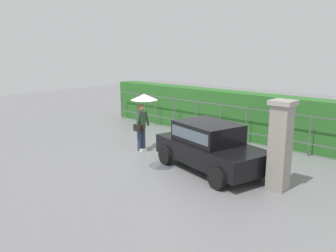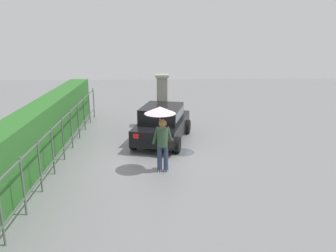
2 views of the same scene
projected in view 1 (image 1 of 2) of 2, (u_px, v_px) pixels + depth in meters
ground_plane at (168, 156)px, 12.45m from camera, size 40.00×40.00×0.00m
car at (209, 145)px, 10.91m from camera, size 3.99×2.56×1.48m
pedestrian at (143, 109)px, 12.79m from camera, size 0.97×0.97×2.09m
gate_pillar at (280, 145)px, 9.29m from camera, size 0.60×0.60×2.42m
fence_section at (220, 119)px, 14.65m from camera, size 12.37×0.05×1.50m
hedge_row at (230, 113)px, 15.18m from camera, size 13.32×0.90×1.90m
puddle_near at (161, 166)px, 11.42m from camera, size 0.84×0.84×0.00m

